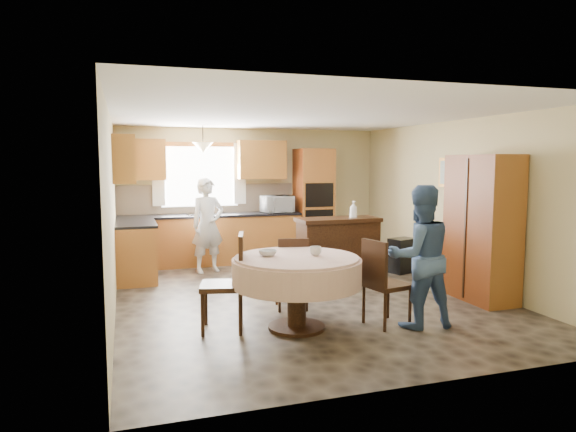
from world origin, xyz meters
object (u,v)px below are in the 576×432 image
at_px(sideboard, 338,251).
at_px(person_sink, 208,225).
at_px(chair_back, 292,270).
at_px(chair_left, 230,277).
at_px(cupboard, 482,228).
at_px(person_dining, 420,256).
at_px(chair_right, 382,278).
at_px(oven_tower, 314,204).
at_px(dining_table, 297,273).

height_order(sideboard, person_sink, person_sink).
relative_size(sideboard, person_sink, 0.81).
bearing_deg(chair_back, chair_left, 41.60).
relative_size(cupboard, chair_left, 1.81).
height_order(chair_back, person_dining, person_dining).
height_order(cupboard, person_dining, cupboard).
relative_size(chair_left, person_dining, 0.67).
bearing_deg(chair_right, chair_left, 64.42).
distance_m(sideboard, person_dining, 2.46).
distance_m(chair_right, person_dining, 0.49).
xyz_separation_m(oven_tower, cupboard, (1.07, -3.58, -0.08)).
distance_m(chair_left, person_sink, 3.15).
height_order(oven_tower, cupboard, oven_tower).
xyz_separation_m(cupboard, chair_back, (-2.58, 0.33, -0.47)).
xyz_separation_m(oven_tower, sideboard, (-0.29, -1.88, -0.60)).
distance_m(chair_left, chair_right, 1.71).
bearing_deg(dining_table, sideboard, 56.22).
xyz_separation_m(person_sink, person_dining, (1.82, -3.65, 0.01)).
xyz_separation_m(sideboard, chair_left, (-2.12, -1.92, 0.13)).
height_order(chair_left, chair_back, chair_left).
height_order(cupboard, chair_left, cupboard).
xyz_separation_m(chair_left, person_dining, (2.06, -0.52, 0.21)).
xyz_separation_m(cupboard, person_sink, (-3.24, 2.91, -0.18)).
relative_size(sideboard, chair_back, 1.41).
height_order(cupboard, dining_table, cupboard).
height_order(chair_right, person_sink, person_sink).
distance_m(oven_tower, dining_table, 4.35).
bearing_deg(cupboard, dining_table, -171.62).
bearing_deg(chair_right, dining_table, 65.86).
xyz_separation_m(oven_tower, dining_table, (-1.70, -3.98, -0.42)).
relative_size(dining_table, chair_back, 1.56).
bearing_deg(chair_right, chair_back, 26.72).
distance_m(dining_table, chair_right, 0.98).
height_order(sideboard, chair_back, sideboard).
relative_size(chair_back, person_dining, 0.57).
relative_size(dining_table, person_dining, 0.89).
xyz_separation_m(cupboard, chair_left, (-3.48, -0.22, -0.38)).
bearing_deg(dining_table, chair_right, -11.45).
bearing_deg(sideboard, chair_right, -102.10).
bearing_deg(person_sink, chair_right, -83.96).
bearing_deg(person_sink, oven_tower, 1.15).
bearing_deg(chair_left, chair_back, 134.86).
bearing_deg(person_dining, chair_right, -14.95).
distance_m(cupboard, person_dining, 1.61).
relative_size(dining_table, chair_left, 1.33).
bearing_deg(person_dining, dining_table, -9.28).
bearing_deg(chair_back, oven_tower, -104.45).
bearing_deg(dining_table, person_dining, -13.90).
relative_size(oven_tower, person_sink, 1.32).
bearing_deg(chair_back, dining_table, 85.89).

